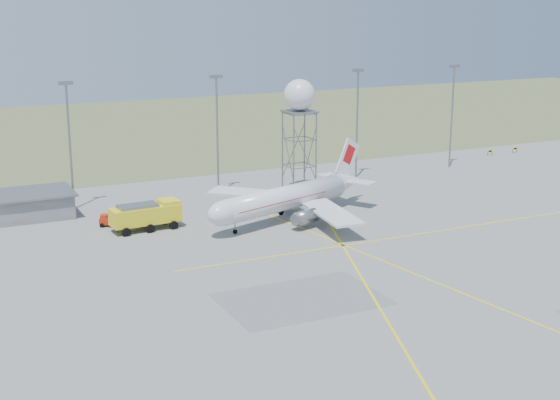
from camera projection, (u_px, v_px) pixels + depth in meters
name	position (u px, v px, depth m)	size (l,w,h in m)	color
ground	(533.00, 316.00, 83.02)	(400.00, 400.00, 0.00)	gray
grass_strip	(151.00, 128.00, 205.09)	(400.00, 120.00, 0.03)	#4E6135
building_grey	(10.00, 207.00, 119.33)	(19.00, 10.00, 3.90)	gray
mast_a	(69.00, 135.00, 122.80)	(2.20, 0.50, 20.50)	slate
mast_b	(217.00, 124.00, 133.36)	(2.20, 0.50, 20.50)	slate
mast_c	(357.00, 114.00, 145.18)	(2.20, 0.50, 20.50)	slate
mast_d	(452.00, 107.00, 154.47)	(2.20, 0.50, 20.50)	slate
taxi_sign_near	(490.00, 151.00, 169.06)	(1.60, 0.17, 1.20)	black
taxi_sign_far	(515.00, 149.00, 172.02)	(1.60, 0.17, 1.20)	black
airliner_main	(287.00, 198.00, 118.72)	(31.68, 29.88, 11.05)	silver
radar_tower	(299.00, 129.00, 134.50)	(5.44, 5.44, 19.69)	slate
fire_truck	(148.00, 216.00, 113.93)	(10.42, 4.65, 4.09)	yellow
baggage_tug	(108.00, 222.00, 115.92)	(2.77, 2.64, 1.81)	#B0230C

